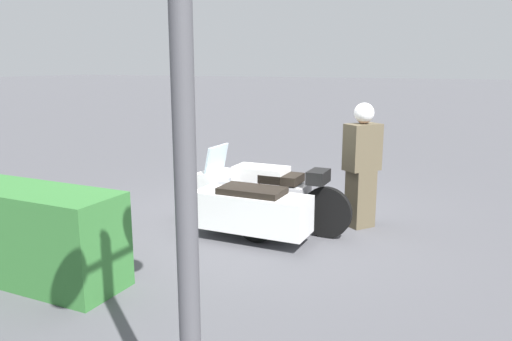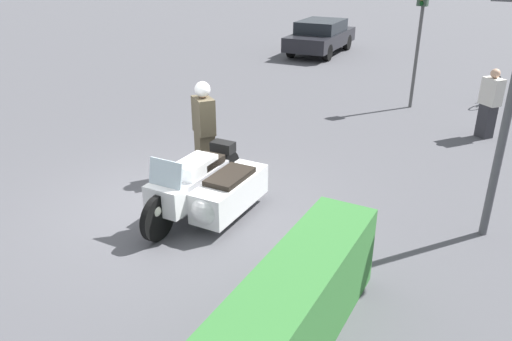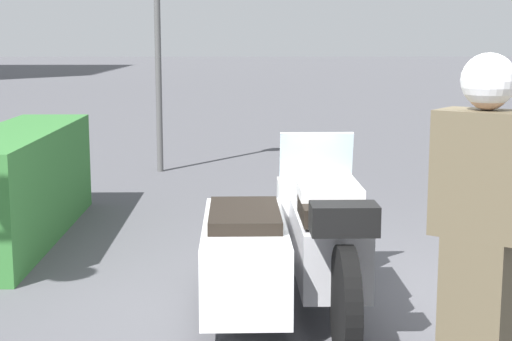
% 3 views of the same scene
% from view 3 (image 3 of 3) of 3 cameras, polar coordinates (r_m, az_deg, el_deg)
% --- Properties ---
extents(ground_plane, '(160.00, 160.00, 0.00)m').
position_cam_3_polar(ground_plane, '(5.81, 8.49, -9.62)').
color(ground_plane, '#4C4C51').
extents(police_motorcycle, '(2.69, 1.16, 1.18)m').
position_cam_3_polar(police_motorcycle, '(5.58, 2.07, -5.11)').
color(police_motorcycle, black).
rests_on(police_motorcycle, ground).
extents(officer_rider, '(0.54, 0.58, 1.83)m').
position_cam_3_polar(officer_rider, '(4.37, 16.12, -3.16)').
color(officer_rider, brown).
rests_on(officer_rider, ground).
extents(hedge_bush_curbside, '(3.16, 0.75, 1.05)m').
position_cam_3_polar(hedge_bush_curbside, '(7.81, -16.83, -1.00)').
color(hedge_bush_curbside, '#337033').
rests_on(hedge_bush_curbside, ground).
extents(traffic_light_near, '(0.22, 0.28, 3.68)m').
position_cam_3_polar(traffic_light_near, '(11.28, -7.21, 12.02)').
color(traffic_light_near, '#4C4C4C').
rests_on(traffic_light_near, ground).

